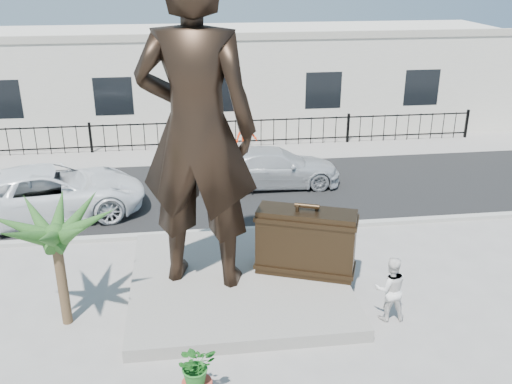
# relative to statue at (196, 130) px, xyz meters

# --- Properties ---
(ground) EXTENTS (100.00, 100.00, 0.00)m
(ground) POSITION_rel_statue_xyz_m (1.38, -1.58, -4.02)
(ground) COLOR #9E9991
(ground) RESTS_ON ground
(street) EXTENTS (40.00, 7.00, 0.01)m
(street) POSITION_rel_statue_xyz_m (1.38, 6.42, -4.01)
(street) COLOR black
(street) RESTS_ON ground
(curb) EXTENTS (40.00, 0.25, 0.12)m
(curb) POSITION_rel_statue_xyz_m (1.38, 2.92, -3.96)
(curb) COLOR #A5A399
(curb) RESTS_ON ground
(far_sidewalk) EXTENTS (40.00, 2.50, 0.02)m
(far_sidewalk) POSITION_rel_statue_xyz_m (1.38, 10.42, -4.01)
(far_sidewalk) COLOR #9E9991
(far_sidewalk) RESTS_ON ground
(plinth) EXTENTS (5.20, 5.20, 0.30)m
(plinth) POSITION_rel_statue_xyz_m (0.88, -0.08, -3.87)
(plinth) COLOR gray
(plinth) RESTS_ON ground
(fence) EXTENTS (22.00, 0.10, 1.20)m
(fence) POSITION_rel_statue_xyz_m (1.38, 11.22, -3.42)
(fence) COLOR black
(fence) RESTS_ON ground
(building) EXTENTS (28.00, 7.00, 4.40)m
(building) POSITION_rel_statue_xyz_m (1.38, 15.42, -1.82)
(building) COLOR silver
(building) RESTS_ON ground
(statue) EXTENTS (3.10, 2.45, 7.44)m
(statue) POSITION_rel_statue_xyz_m (0.00, 0.00, 0.00)
(statue) COLOR black
(statue) RESTS_ON plinth
(suitcase) EXTENTS (2.48, 1.56, 1.67)m
(suitcase) POSITION_rel_statue_xyz_m (2.54, -0.10, -2.89)
(suitcase) COLOR black
(suitcase) RESTS_ON plinth
(tourist) EXTENTS (0.78, 0.63, 1.53)m
(tourist) POSITION_rel_statue_xyz_m (4.08, -1.85, -3.26)
(tourist) COLOR white
(tourist) RESTS_ON ground
(car_white) EXTENTS (6.22, 3.80, 1.61)m
(car_white) POSITION_rel_statue_xyz_m (-4.49, 4.82, -3.20)
(car_white) COLOR white
(car_white) RESTS_ON street
(car_silver) EXTENTS (4.64, 1.93, 1.34)m
(car_silver) POSITION_rel_statue_xyz_m (2.87, 6.57, -3.34)
(car_silver) COLOR #BABDBF
(car_silver) RESTS_ON street
(worker) EXTENTS (1.14, 0.91, 1.54)m
(worker) POSITION_rel_statue_xyz_m (2.27, 10.22, -3.23)
(worker) COLOR #F5330C
(worker) RESTS_ON far_sidewalk
(palm_tree) EXTENTS (1.80, 1.80, 3.20)m
(palm_tree) POSITION_rel_statue_xyz_m (-3.06, -1.07, -4.02)
(palm_tree) COLOR #26501D
(palm_tree) RESTS_ON ground
(shrub) EXTENTS (0.86, 0.79, 0.78)m
(shrub) POSITION_rel_statue_xyz_m (-0.27, -3.89, -3.23)
(shrub) COLOR #246E24
(shrub) RESTS_ON planter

